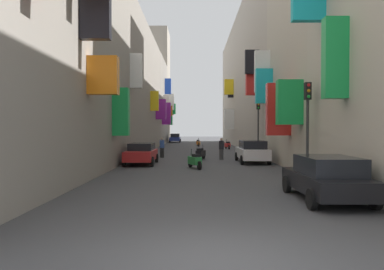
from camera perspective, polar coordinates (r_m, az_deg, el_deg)
name	(u,v)px	position (r m, az deg, el deg)	size (l,w,h in m)	color
ground_plane	(198,151)	(35.91, 1.01, -2.67)	(140.00, 140.00, 0.00)	#424244
building_left_mid_a	(121,90)	(36.92, -11.60, 7.31)	(7.22, 24.31, 12.74)	gray
building_left_mid_b	(145,102)	(54.18, -7.70, 5.35)	(7.38, 10.89, 12.84)	gray
building_left_mid_c	(152,87)	(63.31, -6.56, 7.87)	(7.18, 6.89, 19.82)	#9E9384
building_right_mid_a	(332,19)	(23.76, 22.01, 17.24)	(7.33, 9.23, 18.00)	#BCB29E
building_right_mid_b	(295,34)	(31.30, 16.53, 15.67)	(7.18, 6.51, 20.51)	#B2A899
building_right_mid_c	(254,86)	(50.17, 10.11, 7.97)	(7.32, 33.49, 16.82)	#B2A899
parked_car_white	(252,151)	(24.04, 9.83, -2.61)	(1.92, 4.45, 1.52)	white
parked_car_blue	(175,138)	(59.58, -2.79, -0.47)	(1.89, 4.36, 1.50)	navy
parked_car_red	(141,153)	(22.79, -8.30, -2.95)	(1.89, 4.01, 1.37)	#B21E1E
parked_car_black	(327,177)	(11.97, 21.23, -6.50)	(1.97, 4.04, 1.43)	black
scooter_red	(227,145)	(39.99, 5.85, -1.64)	(0.63, 1.75, 1.13)	red
scooter_black	(201,153)	(26.12, 1.43, -3.03)	(0.79, 1.76, 1.13)	black
scooter_green	(195,161)	(20.15, 0.46, -4.23)	(0.83, 1.77, 1.13)	#287F3D
scooter_orange	(198,143)	(46.06, 1.03, -1.29)	(0.55, 1.84, 1.13)	orange
pedestrian_crossing	(221,149)	(25.93, 4.85, -2.29)	(0.53, 0.53, 1.63)	#3F3F3F
pedestrian_near_left	(162,148)	(27.93, -4.95, -2.09)	(0.38, 0.38, 1.61)	#242424
traffic_light_near_corner	(308,114)	(15.96, 18.46, 3.26)	(0.26, 0.34, 4.32)	#2D2D2D
traffic_light_far_corner	(258,119)	(27.71, 10.83, 2.64)	(0.26, 0.34, 4.59)	#2D2D2D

